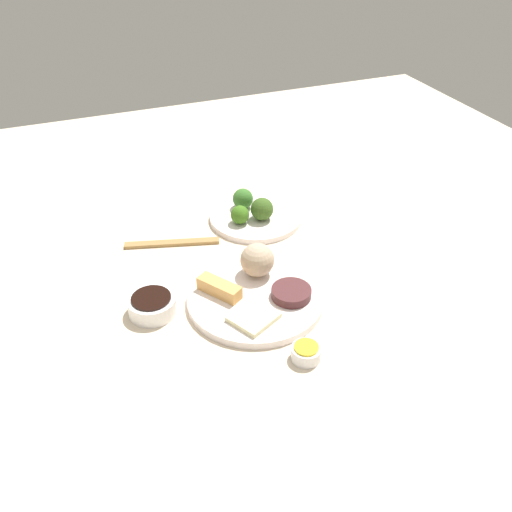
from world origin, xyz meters
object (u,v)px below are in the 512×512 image
at_px(soy_sauce_bowl, 152,306).
at_px(sauce_ramekin_hot_mustard, 306,353).
at_px(main_plate, 255,298).
at_px(chopsticks_pair, 172,243).
at_px(broccoli_plate, 256,217).

relative_size(soy_sauce_bowl, sauce_ramekin_hot_mustard, 1.76).
height_order(main_plate, soy_sauce_bowl, soy_sauce_bowl).
bearing_deg(sauce_ramekin_hot_mustard, soy_sauce_bowl, 135.30).
height_order(soy_sauce_bowl, sauce_ramekin_hot_mustard, soy_sauce_bowl).
relative_size(sauce_ramekin_hot_mustard, chopsticks_pair, 0.25).
bearing_deg(main_plate, chopsticks_pair, 111.74).
distance_m(main_plate, sauce_ramekin_hot_mustard, 0.18).
relative_size(main_plate, chopsticks_pair, 1.26).
bearing_deg(broccoli_plate, chopsticks_pair, -171.74).
relative_size(main_plate, broccoli_plate, 1.21).
bearing_deg(main_plate, soy_sauce_bowl, 167.79).
relative_size(broccoli_plate, chopsticks_pair, 1.04).
bearing_deg(soy_sauce_bowl, main_plate, -12.21).
relative_size(main_plate, soy_sauce_bowl, 2.92).
xyz_separation_m(main_plate, soy_sauce_bowl, (-0.20, 0.04, 0.01)).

